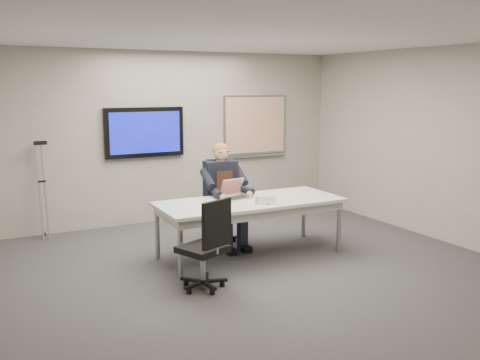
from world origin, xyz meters
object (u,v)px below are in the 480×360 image
seated_person (226,206)px  laptop (235,193)px  conference_table (250,207)px  office_chair_far (220,220)px  office_chair_near (206,261)px

seated_person → laptop: seated_person is taller
conference_table → office_chair_far: bearing=96.3°
conference_table → office_chair_near: office_chair_near is taller
office_chair_far → office_chair_near: 1.86m
office_chair_near → laptop: office_chair_near is taller
office_chair_near → seated_person: size_ratio=0.71×
office_chair_far → office_chair_near: office_chair_near is taller
seated_person → laptop: size_ratio=3.63×
office_chair_far → office_chair_near: bearing=-98.7°
office_chair_far → laptop: 0.75m
office_chair_far → laptop: size_ratio=2.51×
office_chair_near → laptop: 1.47m
office_chair_near → laptop: (0.91, 1.05, 0.49)m
office_chair_far → seated_person: (-0.02, -0.26, 0.27)m
office_chair_near → seated_person: (0.92, 1.35, 0.26)m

